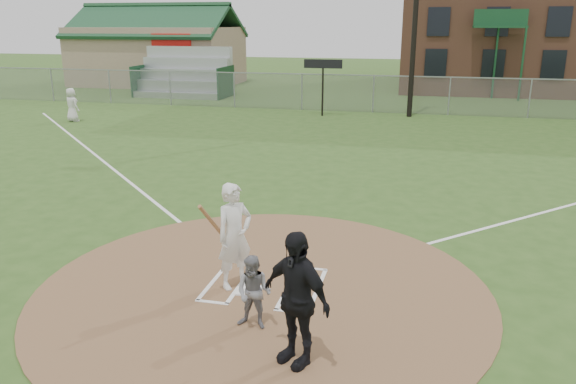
% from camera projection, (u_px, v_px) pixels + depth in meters
% --- Properties ---
extents(ground, '(140.00, 140.00, 0.00)m').
position_uv_depth(ground, '(263.00, 289.00, 10.45)').
color(ground, '#2E4F1B').
rests_on(ground, ground).
extents(dirt_circle, '(8.40, 8.40, 0.02)m').
position_uv_depth(dirt_circle, '(263.00, 288.00, 10.44)').
color(dirt_circle, brown).
rests_on(dirt_circle, ground).
extents(home_plate, '(0.46, 0.46, 0.03)m').
position_uv_depth(home_plate, '(249.00, 290.00, 10.31)').
color(home_plate, white).
rests_on(home_plate, dirt_circle).
extents(foul_line_third, '(17.04, 17.04, 0.01)m').
position_uv_depth(foul_line_third, '(97.00, 156.00, 20.83)').
color(foul_line_third, white).
rests_on(foul_line_third, ground).
extents(catcher, '(0.63, 0.51, 1.23)m').
position_uv_depth(catcher, '(254.00, 293.00, 8.93)').
color(catcher, gray).
rests_on(catcher, dirt_circle).
extents(umpire, '(1.27, 1.01, 2.02)m').
position_uv_depth(umpire, '(296.00, 298.00, 7.91)').
color(umpire, black).
rests_on(umpire, dirt_circle).
extents(ondeck_player, '(0.95, 0.80, 1.65)m').
position_uv_depth(ondeck_player, '(72.00, 105.00, 27.87)').
color(ondeck_player, silver).
rests_on(ondeck_player, ground).
extents(batters_boxes, '(2.08, 1.88, 0.01)m').
position_uv_depth(batters_boxes, '(265.00, 284.00, 10.58)').
color(batters_boxes, white).
rests_on(batters_boxes, dirt_circle).
extents(batter_at_plate, '(0.83, 1.13, 2.00)m').
position_uv_depth(batter_at_plate, '(234.00, 236.00, 10.24)').
color(batter_at_plate, silver).
rests_on(batter_at_plate, dirt_circle).
extents(outfield_fence, '(56.08, 0.08, 2.03)m').
position_uv_depth(outfield_fence, '(373.00, 94.00, 30.62)').
color(outfield_fence, slate).
rests_on(outfield_fence, ground).
extents(bleachers, '(6.08, 3.20, 3.20)m').
position_uv_depth(bleachers, '(183.00, 72.00, 37.27)').
color(bleachers, '#B7BABF').
rests_on(bleachers, ground).
extents(clubhouse, '(12.20, 8.71, 6.23)m').
position_uv_depth(clubhouse, '(159.00, 53.00, 44.48)').
color(clubhouse, tan).
rests_on(clubhouse, ground).
extents(scoreboard_sign, '(2.00, 0.10, 2.93)m').
position_uv_depth(scoreboard_sign, '(323.00, 70.00, 29.11)').
color(scoreboard_sign, black).
rests_on(scoreboard_sign, ground).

